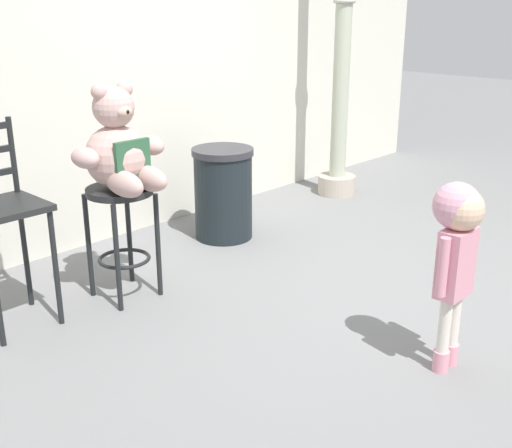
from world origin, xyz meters
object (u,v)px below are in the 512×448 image
Objects in this scene: teddy_bear at (119,151)px; bar_stool_with_teddy at (121,219)px; bar_chair_empty at (2,215)px; lamppost at (342,63)px; trash_bin at (223,193)px; child_walking at (457,237)px.

bar_stool_with_teddy is at bearing 90.00° from teddy_bear.
lamppost is at bearing 4.01° from bar_chair_empty.
bar_stool_with_teddy is at bearing -164.44° from trash_bin.
teddy_bear is 0.64× the size of child_walking.
trash_bin is at bearing 16.92° from teddy_bear.
teddy_bear is 0.21× the size of lamppost.
bar_chair_empty is (-1.84, -0.16, 0.30)m from trash_bin.
trash_bin is at bearing 15.56° from bar_stool_with_teddy.
teddy_bear is at bearing -163.08° from trash_bin.
lamppost is (2.13, 2.29, 0.52)m from child_walking.
bar_stool_with_teddy is at bearing -171.59° from lamppost.
child_walking is at bearing -132.93° from lamppost.
teddy_bear is 1.36m from trash_bin.
lamppost is (1.59, 0.08, 0.87)m from trash_bin.
bar_chair_empty is at bearing -175.08° from trash_bin.
child_walking is at bearing -71.42° from teddy_bear.
teddy_bear is 0.88× the size of trash_bin.
lamppost is 2.63× the size of bar_chair_empty.
trash_bin is 0.23× the size of lamppost.
teddy_bear is 0.54× the size of bar_chair_empty.
bar_chair_empty is (-1.29, 2.05, -0.05)m from child_walking.
bar_stool_with_teddy is 0.70m from bar_chair_empty.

